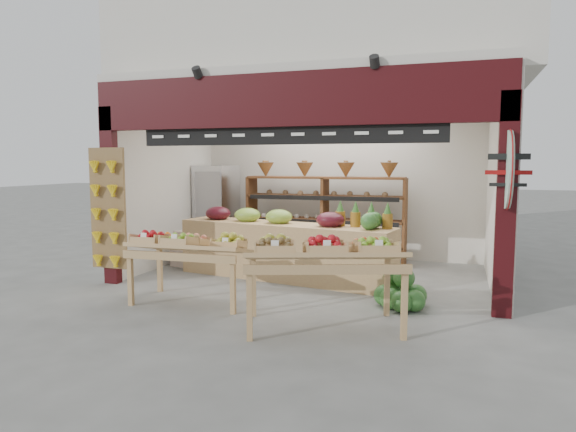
{
  "coord_description": "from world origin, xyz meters",
  "views": [
    {
      "loc": [
        2.2,
        -7.52,
        1.84
      ],
      "look_at": [
        -0.22,
        -0.2,
        1.03
      ],
      "focal_mm": 32.0,
      "sensor_mm": 36.0,
      "label": 1
    }
  ],
  "objects_px": {
    "cardboard_stack": "(196,254)",
    "display_table_left": "(186,245)",
    "watermelon_pile": "(400,292)",
    "back_shelving": "(325,202)",
    "refrigerator": "(217,211)",
    "mid_counter": "(284,249)",
    "display_table_right": "(324,251)"
  },
  "relations": [
    {
      "from": "watermelon_pile",
      "to": "mid_counter",
      "type": "bearing_deg",
      "value": 151.01
    },
    {
      "from": "back_shelving",
      "to": "refrigerator",
      "type": "relative_size",
      "value": 1.67
    },
    {
      "from": "display_table_right",
      "to": "cardboard_stack",
      "type": "bearing_deg",
      "value": 139.57
    },
    {
      "from": "display_table_left",
      "to": "watermelon_pile",
      "type": "xyz_separation_m",
      "value": [
        2.71,
        0.58,
        -0.56
      ]
    },
    {
      "from": "refrigerator",
      "to": "mid_counter",
      "type": "relative_size",
      "value": 0.49
    },
    {
      "from": "back_shelving",
      "to": "watermelon_pile",
      "type": "height_order",
      "value": "back_shelving"
    },
    {
      "from": "cardboard_stack",
      "to": "display_table_left",
      "type": "relative_size",
      "value": 0.66
    },
    {
      "from": "display_table_right",
      "to": "watermelon_pile",
      "type": "height_order",
      "value": "display_table_right"
    },
    {
      "from": "display_table_left",
      "to": "display_table_right",
      "type": "bearing_deg",
      "value": -13.99
    },
    {
      "from": "cardboard_stack",
      "to": "watermelon_pile",
      "type": "xyz_separation_m",
      "value": [
        3.66,
        -1.43,
        -0.03
      ]
    },
    {
      "from": "display_table_left",
      "to": "back_shelving",
      "type": "bearing_deg",
      "value": 72.28
    },
    {
      "from": "back_shelving",
      "to": "display_table_left",
      "type": "bearing_deg",
      "value": -107.72
    },
    {
      "from": "display_table_left",
      "to": "watermelon_pile",
      "type": "bearing_deg",
      "value": 12.05
    },
    {
      "from": "cardboard_stack",
      "to": "display_table_left",
      "type": "height_order",
      "value": "display_table_left"
    },
    {
      "from": "cardboard_stack",
      "to": "display_table_right",
      "type": "distance_m",
      "value": 3.91
    },
    {
      "from": "refrigerator",
      "to": "mid_counter",
      "type": "distance_m",
      "value": 2.52
    },
    {
      "from": "mid_counter",
      "to": "display_table_left",
      "type": "xyz_separation_m",
      "value": [
        -0.8,
        -1.64,
        0.27
      ]
    },
    {
      "from": "back_shelving",
      "to": "display_table_right",
      "type": "relative_size",
      "value": 1.53
    },
    {
      "from": "cardboard_stack",
      "to": "display_table_left",
      "type": "distance_m",
      "value": 2.28
    },
    {
      "from": "back_shelving",
      "to": "display_table_left",
      "type": "xyz_separation_m",
      "value": [
        -1.04,
        -3.27,
        -0.35
      ]
    },
    {
      "from": "back_shelving",
      "to": "mid_counter",
      "type": "xyz_separation_m",
      "value": [
        -0.25,
        -1.63,
        -0.62
      ]
    },
    {
      "from": "mid_counter",
      "to": "cardboard_stack",
      "type": "bearing_deg",
      "value": 168.14
    },
    {
      "from": "back_shelving",
      "to": "refrigerator",
      "type": "bearing_deg",
      "value": -178.33
    },
    {
      "from": "display_table_left",
      "to": "cardboard_stack",
      "type": "bearing_deg",
      "value": 115.28
    },
    {
      "from": "refrigerator",
      "to": "mid_counter",
      "type": "xyz_separation_m",
      "value": [
        1.93,
        -1.56,
        -0.4
      ]
    },
    {
      "from": "cardboard_stack",
      "to": "watermelon_pile",
      "type": "relative_size",
      "value": 1.51
    },
    {
      "from": "display_table_left",
      "to": "refrigerator",
      "type": "bearing_deg",
      "value": 109.54
    },
    {
      "from": "cardboard_stack",
      "to": "mid_counter",
      "type": "relative_size",
      "value": 0.29
    },
    {
      "from": "mid_counter",
      "to": "watermelon_pile",
      "type": "distance_m",
      "value": 2.21
    },
    {
      "from": "refrigerator",
      "to": "display_table_right",
      "type": "distance_m",
      "value": 4.84
    },
    {
      "from": "cardboard_stack",
      "to": "watermelon_pile",
      "type": "bearing_deg",
      "value": -21.31
    },
    {
      "from": "back_shelving",
      "to": "display_table_left",
      "type": "height_order",
      "value": "back_shelving"
    }
  ]
}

